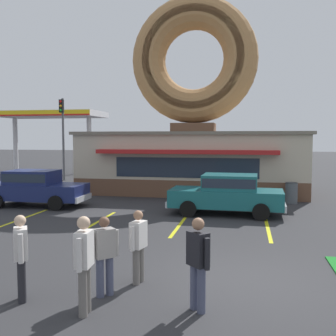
{
  "coord_description": "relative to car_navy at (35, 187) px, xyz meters",
  "views": [
    {
      "loc": [
        0.01,
        -8.31,
        3.06
      ],
      "look_at": [
        -2.64,
        5.0,
        2.0
      ],
      "focal_mm": 42.0,
      "sensor_mm": 36.0,
      "label": 1
    }
  ],
  "objects": [
    {
      "name": "car_navy",
      "position": [
        0.0,
        0.0,
        0.0
      ],
      "size": [
        4.59,
        2.05,
        1.6
      ],
      "color": "navy",
      "rests_on": "ground"
    },
    {
      "name": "pedestrian_blue_sweater_man",
      "position": [
        8.41,
        -9.16,
        0.05
      ],
      "size": [
        0.45,
        0.45,
        1.67
      ],
      "color": "#474C66",
      "rests_on": "ground"
    },
    {
      "name": "parking_stripe_centre",
      "position": [
        9.97,
        -2.55,
        -0.87
      ],
      "size": [
        0.12,
        3.6,
        0.01
      ],
      "primitive_type": "cube",
      "color": "yellow",
      "rests_on": "ground"
    },
    {
      "name": "gas_station_canopy",
      "position": [
        -7.51,
        15.88,
        3.99
      ],
      "size": [
        9.0,
        4.46,
        5.3
      ],
      "color": "silver",
      "rests_on": "ground"
    },
    {
      "name": "ground_plane",
      "position": [
        9.2,
        -7.55,
        -0.87
      ],
      "size": [
        160.0,
        160.0,
        0.0
      ],
      "primitive_type": "plane",
      "color": "#2D2D30"
    },
    {
      "name": "pedestrian_beanie_man",
      "position": [
        6.57,
        -8.85,
        -0.02
      ],
      "size": [
        0.45,
        0.45,
        1.55
      ],
      "color": "#474C66",
      "rests_on": "ground"
    },
    {
      "name": "parking_stripe_mid_left",
      "position": [
        6.97,
        -2.55,
        -0.87
      ],
      "size": [
        0.12,
        3.6,
        0.01
      ],
      "primitive_type": "cube",
      "color": "yellow",
      "rests_on": "ground"
    },
    {
      "name": "pedestrian_clipboard_woman",
      "position": [
        5.12,
        -9.37,
        0.03
      ],
      "size": [
        0.4,
        0.52,
        1.63
      ],
      "color": "#232328",
      "rests_on": "ground"
    },
    {
      "name": "parking_stripe_far_left",
      "position": [
        0.97,
        -2.55,
        -0.87
      ],
      "size": [
        0.12,
        3.6,
        0.01
      ],
      "primitive_type": "cube",
      "color": "yellow",
      "rests_on": "ground"
    },
    {
      "name": "traffic_light_pole",
      "position": [
        -3.53,
        9.98,
        2.84
      ],
      "size": [
        0.28,
        0.47,
        5.8
      ],
      "color": "#595B60",
      "rests_on": "ground"
    },
    {
      "name": "trash_bin",
      "position": [
        11.3,
        2.97,
        -0.37
      ],
      "size": [
        0.57,
        0.57,
        0.97
      ],
      "color": "#51565B",
      "rests_on": "ground"
    },
    {
      "name": "parking_stripe_left",
      "position": [
        3.97,
        -2.55,
        -0.87
      ],
      "size": [
        0.12,
        3.6,
        0.01
      ],
      "primitive_type": "cube",
      "color": "yellow",
      "rests_on": "ground"
    },
    {
      "name": "pedestrian_leather_jacket_man",
      "position": [
        6.51,
        -9.68,
        0.09
      ],
      "size": [
        0.27,
        0.59,
        1.72
      ],
      "color": "slate",
      "rests_on": "ground"
    },
    {
      "name": "car_teal",
      "position": [
        8.5,
        -0.27,
        0.0
      ],
      "size": [
        4.61,
        2.09,
        1.6
      ],
      "color": "#196066",
      "rests_on": "ground"
    },
    {
      "name": "donut_shop_building",
      "position": [
        6.26,
        6.4,
        2.87
      ],
      "size": [
        12.3,
        6.75,
        10.96
      ],
      "color": "brown",
      "rests_on": "ground"
    },
    {
      "name": "pedestrian_hooded_kid",
      "position": [
        7.03,
        -8.06,
        -0.03
      ],
      "size": [
        0.32,
        0.58,
        1.54
      ],
      "color": "slate",
      "rests_on": "ground"
    }
  ]
}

